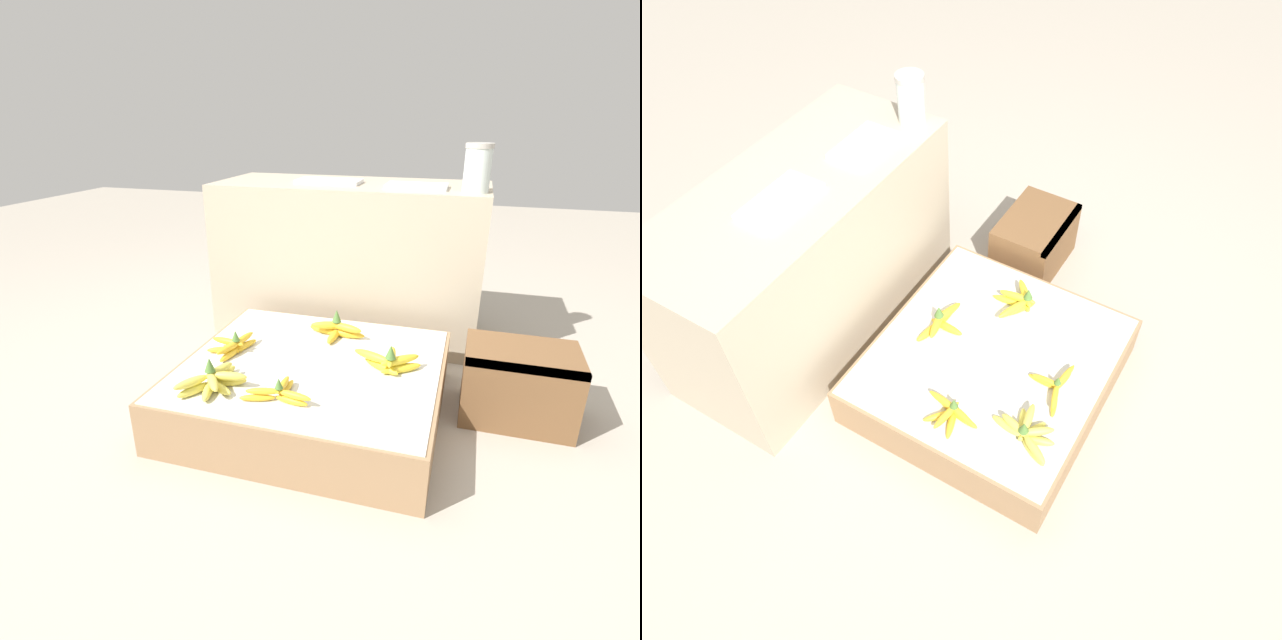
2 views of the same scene
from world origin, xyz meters
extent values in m
plane|color=#A89E8E|center=(0.00, 0.00, 0.00)|extent=(10.00, 10.00, 0.00)
cube|color=#997551|center=(0.00, 0.00, 0.10)|extent=(0.93, 0.88, 0.20)
cube|color=silver|center=(0.00, 0.00, 0.20)|extent=(0.91, 0.86, 0.00)
cube|color=tan|center=(-0.07, 0.82, 0.37)|extent=(1.28, 0.55, 0.74)
cube|color=brown|center=(0.73, 0.17, 0.14)|extent=(0.39, 0.28, 0.27)
cube|color=#4E3520|center=(0.73, 0.05, 0.26)|extent=(0.39, 0.02, 0.02)
ellipsoid|color=#DBCC4C|center=(-0.30, -0.32, 0.21)|extent=(0.09, 0.12, 0.03)
ellipsoid|color=#DBCC4C|center=(-0.25, -0.32, 0.21)|extent=(0.07, 0.13, 0.03)
ellipsoid|color=#DBCC4C|center=(-0.23, -0.29, 0.21)|extent=(0.13, 0.08, 0.03)
ellipsoid|color=#DBCC4C|center=(-0.22, -0.24, 0.21)|extent=(0.13, 0.08, 0.03)
ellipsoid|color=#DBCC4C|center=(-0.26, -0.20, 0.21)|extent=(0.05, 0.13, 0.03)
ellipsoid|color=#DBCC4C|center=(-0.31, -0.33, 0.24)|extent=(0.09, 0.12, 0.03)
ellipsoid|color=#DBCC4C|center=(-0.24, -0.31, 0.24)|extent=(0.10, 0.12, 0.03)
ellipsoid|color=#DBCC4C|center=(-0.21, -0.26, 0.24)|extent=(0.13, 0.05, 0.03)
ellipsoid|color=#DBCC4C|center=(-0.26, -0.23, 0.24)|extent=(0.07, 0.13, 0.03)
cone|color=#4C7533|center=(-0.27, -0.27, 0.28)|extent=(0.04, 0.04, 0.05)
ellipsoid|color=gold|center=(0.02, -0.29, 0.21)|extent=(0.12, 0.04, 0.02)
ellipsoid|color=gold|center=(-0.02, -0.22, 0.21)|extent=(0.03, 0.12, 0.02)
ellipsoid|color=gold|center=(-0.09, -0.30, 0.21)|extent=(0.12, 0.06, 0.02)
ellipsoid|color=gold|center=(0.03, -0.29, 0.23)|extent=(0.12, 0.04, 0.02)
ellipsoid|color=gold|center=(-0.02, -0.24, 0.23)|extent=(0.03, 0.12, 0.02)
ellipsoid|color=gold|center=(-0.07, -0.29, 0.23)|extent=(0.12, 0.05, 0.02)
cone|color=#4C7533|center=(-0.02, -0.28, 0.26)|extent=(0.03, 0.03, 0.04)
ellipsoid|color=gold|center=(-0.29, 0.03, 0.21)|extent=(0.07, 0.14, 0.03)
ellipsoid|color=gold|center=(-0.34, 0.02, 0.21)|extent=(0.12, 0.11, 0.03)
ellipsoid|color=gold|center=(-0.34, -0.02, 0.21)|extent=(0.14, 0.07, 0.03)
ellipsoid|color=gold|center=(-0.31, -0.04, 0.21)|extent=(0.05, 0.14, 0.03)
ellipsoid|color=gold|center=(-0.30, 0.04, 0.24)|extent=(0.05, 0.14, 0.03)
ellipsoid|color=gold|center=(-0.34, 0.00, 0.24)|extent=(0.14, 0.05, 0.03)
ellipsoid|color=gold|center=(-0.31, -0.04, 0.24)|extent=(0.06, 0.14, 0.03)
cone|color=#4C7533|center=(-0.30, -0.01, 0.27)|extent=(0.03, 0.03, 0.04)
ellipsoid|color=yellow|center=(0.32, 0.02, 0.22)|extent=(0.15, 0.12, 0.03)
ellipsoid|color=yellow|center=(0.27, 0.06, 0.22)|extent=(0.06, 0.16, 0.03)
ellipsoid|color=yellow|center=(0.25, 0.02, 0.22)|extent=(0.15, 0.11, 0.03)
ellipsoid|color=yellow|center=(0.31, 0.02, 0.25)|extent=(0.14, 0.13, 0.03)
ellipsoid|color=yellow|center=(0.28, 0.04, 0.25)|extent=(0.04, 0.16, 0.03)
ellipsoid|color=yellow|center=(0.22, 0.02, 0.25)|extent=(0.16, 0.09, 0.03)
cone|color=#4C7533|center=(0.28, -0.01, 0.29)|extent=(0.04, 0.04, 0.05)
ellipsoid|color=gold|center=(-0.03, 0.27, 0.22)|extent=(0.15, 0.06, 0.03)
ellipsoid|color=gold|center=(0.02, 0.22, 0.22)|extent=(0.04, 0.15, 0.03)
ellipsoid|color=gold|center=(0.07, 0.25, 0.22)|extent=(0.15, 0.04, 0.03)
ellipsoid|color=gold|center=(-0.01, 0.25, 0.25)|extent=(0.15, 0.07, 0.03)
ellipsoid|color=gold|center=(0.06, 0.24, 0.25)|extent=(0.15, 0.07, 0.03)
cone|color=#4C7533|center=(0.02, 0.25, 0.29)|extent=(0.04, 0.04, 0.05)
cylinder|color=silver|center=(0.50, 0.66, 0.83)|extent=(0.11, 0.11, 0.18)
cylinder|color=#B7B2A8|center=(0.50, 0.66, 0.93)|extent=(0.11, 0.11, 0.02)
cube|color=white|center=(-0.16, 0.77, 0.75)|extent=(0.30, 0.16, 0.02)
cube|color=white|center=(0.25, 0.72, 0.75)|extent=(0.26, 0.16, 0.02)
camera|label=1|loc=(0.50, -1.55, 1.04)|focal=28.00mm
camera|label=2|loc=(-1.31, -0.64, 2.14)|focal=35.00mm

